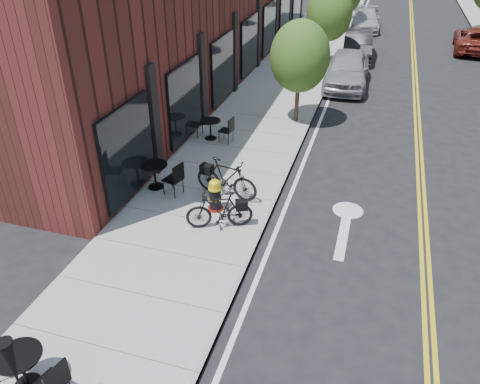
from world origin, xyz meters
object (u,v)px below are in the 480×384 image
(patio_umbrella, at_px, (14,371))
(parked_car_b, at_px, (358,45))
(parked_car_a, at_px, (347,69))
(parked_car_c, at_px, (366,20))
(bistro_set_b, at_px, (155,172))
(fire_hydrant, at_px, (215,195))
(bicycle_left, at_px, (219,210))
(parked_car_far, at_px, (475,40))
(bistro_set_a, at_px, (21,366))
(bicycle_right, at_px, (226,178))
(bistro_set_c, at_px, (210,127))

(patio_umbrella, bearing_deg, parked_car_b, 83.00)
(parked_car_a, distance_m, parked_car_c, 12.58)
(bistro_set_b, bearing_deg, patio_umbrella, -63.28)
(fire_hydrant, distance_m, parked_car_a, 12.21)
(bicycle_left, height_order, parked_car_a, parked_car_a)
(parked_car_b, bearing_deg, parked_car_far, 24.69)
(bistro_set_a, xyz_separation_m, bistro_set_b, (-0.82, 6.82, 0.00))
(bicycle_left, distance_m, bicycle_right, 1.55)
(fire_hydrant, height_order, bicycle_right, bicycle_right)
(bistro_set_b, relative_size, patio_umbrella, 0.91)
(bicycle_right, xyz_separation_m, bistro_set_a, (-1.35, -6.96, -0.08))
(bistro_set_a, distance_m, bistro_set_b, 6.87)
(bicycle_left, height_order, patio_umbrella, patio_umbrella)
(bistro_set_c, relative_size, parked_car_a, 0.36)
(bistro_set_a, xyz_separation_m, parked_car_a, (3.58, 18.19, 0.20))
(bicycle_right, relative_size, parked_car_far, 0.40)
(bistro_set_b, height_order, parked_car_far, parked_car_far)
(parked_car_far, bearing_deg, parked_car_b, 32.57)
(fire_hydrant, distance_m, bistro_set_c, 4.65)
(patio_umbrella, bearing_deg, bicycle_right, 85.27)
(parked_car_a, bearing_deg, patio_umbrella, -99.98)
(parked_car_a, xyz_separation_m, parked_car_far, (6.54, 8.61, -0.14))
(bicycle_left, bearing_deg, parked_car_b, 151.68)
(bistro_set_c, distance_m, parked_car_a, 8.65)
(bicycle_left, height_order, bistro_set_a, bicycle_left)
(parked_car_b, height_order, parked_car_far, parked_car_b)
(bicycle_right, height_order, bistro_set_b, bicycle_right)
(patio_umbrella, xyz_separation_m, parked_car_a, (2.86, 18.88, -0.80))
(bicycle_right, height_order, bistro_set_c, bicycle_right)
(bicycle_left, bearing_deg, bistro_set_a, -38.91)
(parked_car_a, bearing_deg, bicycle_left, -99.92)
(bistro_set_c, bearing_deg, bicycle_left, -58.13)
(bistro_set_c, bearing_deg, bistro_set_a, -78.14)
(bicycle_right, bearing_deg, parked_car_a, -0.69)
(bistro_set_a, height_order, bistro_set_c, bistro_set_a)
(bicycle_left, height_order, parked_car_b, parked_car_b)
(fire_hydrant, relative_size, bistro_set_a, 0.51)
(bistro_set_a, distance_m, parked_car_c, 30.98)
(fire_hydrant, distance_m, bistro_set_a, 6.34)
(parked_car_b, xyz_separation_m, parked_car_c, (-0.08, 7.52, -0.05))
(bicycle_left, relative_size, bistro_set_a, 0.92)
(patio_umbrella, distance_m, parked_car_a, 19.12)
(bicycle_left, bearing_deg, fire_hydrant, -175.02)
(bicycle_left, height_order, bistro_set_b, bicycle_left)
(bicycle_left, bearing_deg, bistro_set_b, -140.92)
(parked_car_c, bearing_deg, bistro_set_c, -104.23)
(parked_car_b, relative_size, parked_car_far, 0.90)
(bicycle_right, distance_m, bistro_set_c, 4.00)
(bicycle_left, relative_size, parked_car_a, 0.36)
(bicycle_right, xyz_separation_m, parked_car_far, (8.77, 19.85, -0.02))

